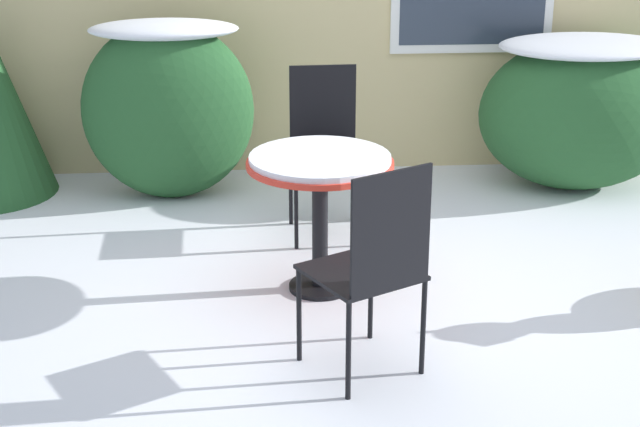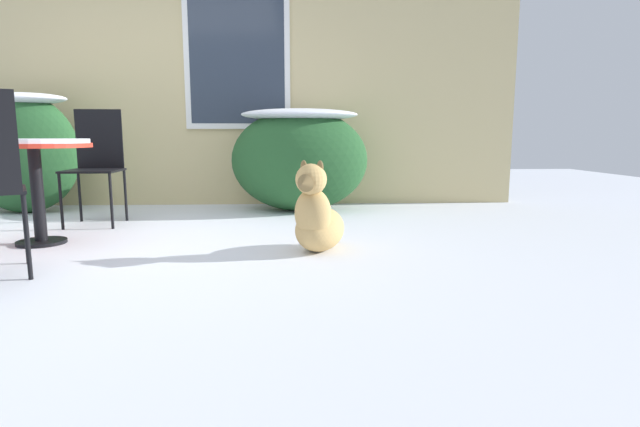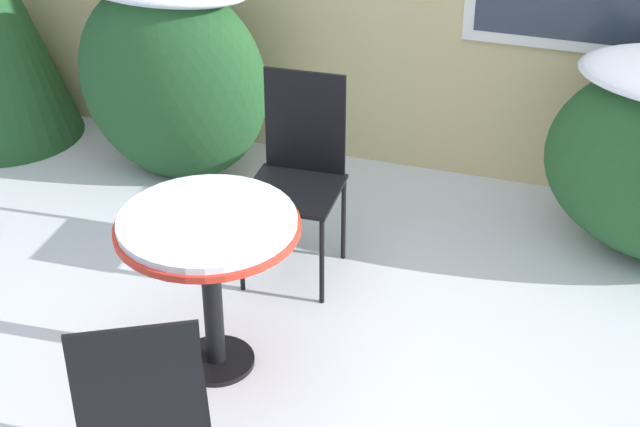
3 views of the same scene
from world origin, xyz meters
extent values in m
plane|color=white|center=(0.00, 0.00, 0.00)|extent=(16.00, 16.00, 0.00)
ellipsoid|color=#235128|center=(-1.21, 1.63, 0.60)|extent=(1.13, 0.60, 1.19)
ellipsoid|color=white|center=(-1.21, 1.63, 1.13)|extent=(0.96, 0.51, 0.12)
ellipsoid|color=#235128|center=(1.56, 1.64, 0.52)|extent=(1.39, 0.95, 1.04)
ellipsoid|color=white|center=(1.56, 1.64, 0.98)|extent=(1.18, 0.80, 0.12)
cylinder|color=black|center=(-0.32, 0.11, 0.01)|extent=(0.33, 0.33, 0.03)
cylinder|color=black|center=(-0.32, 0.11, 0.36)|extent=(0.08, 0.08, 0.66)
cylinder|color=red|center=(-0.32, 0.11, 0.70)|extent=(0.76, 0.76, 0.03)
cylinder|color=white|center=(-0.32, 0.11, 0.73)|extent=(0.73, 0.73, 0.03)
cube|color=black|center=(-0.23, 0.88, 0.47)|extent=(0.45, 0.45, 0.02)
cube|color=black|center=(-0.24, 1.09, 0.74)|extent=(0.40, 0.03, 0.52)
cylinder|color=black|center=(-0.42, 0.67, 0.23)|extent=(0.02, 0.02, 0.46)
cylinder|color=black|center=(-0.02, 0.69, 0.23)|extent=(0.02, 0.02, 0.46)
cylinder|color=black|center=(-0.44, 1.07, 0.23)|extent=(0.02, 0.02, 0.46)
cylinder|color=black|center=(-0.04, 1.09, 0.23)|extent=(0.02, 0.02, 0.46)
cube|color=black|center=(-0.20, -0.73, 0.47)|extent=(0.59, 0.59, 0.02)
cube|color=black|center=(-0.09, -0.92, 0.74)|extent=(0.36, 0.21, 0.52)
cylinder|color=black|center=(-0.12, -0.46, 0.23)|extent=(0.02, 0.02, 0.46)
cylinder|color=black|center=(-0.47, -0.65, 0.23)|extent=(0.02, 0.02, 0.46)
cylinder|color=black|center=(0.08, -0.81, 0.23)|extent=(0.02, 0.02, 0.46)
cylinder|color=black|center=(-0.28, -1.01, 0.23)|extent=(0.02, 0.02, 0.46)
camera|label=1|loc=(-0.65, -4.65, 2.26)|focal=55.00mm
camera|label=2|loc=(1.51, -3.50, 0.77)|focal=28.00mm
camera|label=3|loc=(1.16, -2.94, 2.79)|focal=55.00mm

